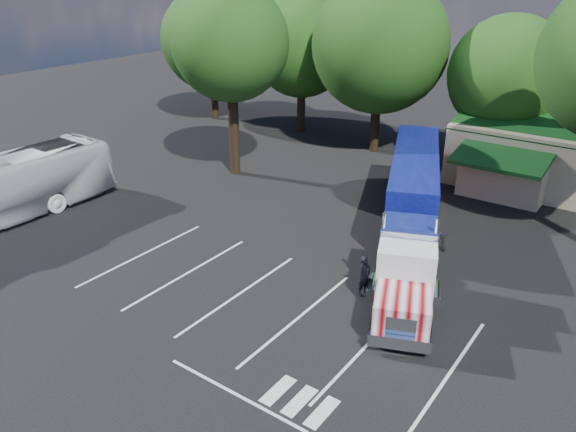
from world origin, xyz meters
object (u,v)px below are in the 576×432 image
Objects in this scene: bicycle at (441,238)px; silver_sedan at (504,179)px; woman at (364,276)px; semi_truck at (412,197)px.

silver_sedan reaches higher than bicycle.
bicycle is (1.00, 6.50, -0.50)m from woman.
woman is at bearing 161.82° from silver_sedan.
semi_truck is at bearing 154.75° from silver_sedan.
woman reaches higher than silver_sedan.
woman is 1.11× the size of bicycle.
bicycle is 10.33m from silver_sedan.
bicycle is at bearing 164.83° from silver_sedan.
woman is 6.59m from bicycle.
bicycle is 0.44× the size of silver_sedan.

